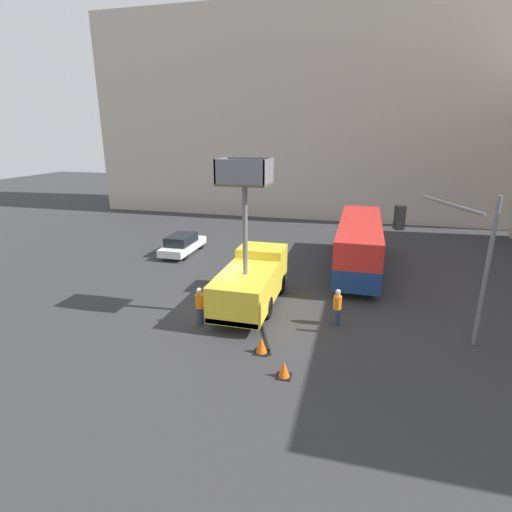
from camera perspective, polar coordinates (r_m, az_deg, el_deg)
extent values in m
plane|color=#333335|center=(20.72, -5.11, -7.54)|extent=(120.00, 120.00, 0.00)
cube|color=#BCB2A3|center=(45.96, 7.08, 19.19)|extent=(44.00, 10.00, 20.52)
cube|color=yellow|center=(22.30, 0.84, -1.32)|extent=(2.52, 1.95, 2.13)
cube|color=yellow|center=(19.45, -1.50, -4.90)|extent=(2.52, 4.54, 1.69)
cube|color=red|center=(17.81, -3.53, -9.58)|extent=(2.46, 0.10, 0.24)
cylinder|color=black|center=(22.92, -1.86, -3.49)|extent=(0.30, 1.09, 1.09)
cylinder|color=black|center=(22.42, 3.58, -4.00)|extent=(0.30, 1.09, 1.09)
cylinder|color=black|center=(20.08, -4.54, -6.67)|extent=(0.30, 1.09, 1.09)
cylinder|color=black|center=(19.50, 1.66, -7.37)|extent=(0.30, 1.09, 1.09)
cylinder|color=slate|center=(18.53, -1.58, 3.62)|extent=(0.24, 0.24, 4.24)
cube|color=brown|center=(18.14, -1.63, 10.30)|extent=(2.26, 1.73, 0.10)
cube|color=slate|center=(18.41, -4.98, 12.15)|extent=(0.08, 1.73, 1.05)
cube|color=slate|center=(17.80, 1.80, 12.03)|extent=(0.08, 1.73, 1.05)
cube|color=slate|center=(18.86, -0.92, 12.34)|extent=(2.26, 0.08, 1.05)
cube|color=slate|center=(17.29, -2.44, 11.86)|extent=(2.26, 0.08, 1.05)
cube|color=navy|center=(27.00, 14.39, 0.40)|extent=(2.57, 11.30, 1.24)
cube|color=red|center=(26.64, 14.61, 3.25)|extent=(2.57, 11.30, 1.52)
cube|color=black|center=(26.70, 14.58, 2.77)|extent=(2.59, 10.85, 0.67)
cylinder|color=black|center=(30.54, 12.32, 1.45)|extent=(0.30, 1.07, 1.07)
cylinder|color=black|center=(30.54, 16.58, 1.12)|extent=(0.30, 1.07, 1.07)
cylinder|color=black|center=(23.87, 11.40, -3.00)|extent=(0.30, 1.07, 1.07)
cylinder|color=black|center=(23.87, 16.85, -3.42)|extent=(0.30, 1.07, 1.07)
cylinder|color=slate|center=(18.60, 30.00, -2.29)|extent=(0.18, 0.18, 6.37)
cylinder|color=slate|center=(16.82, 26.05, 6.62)|extent=(1.58, 3.71, 0.13)
cube|color=black|center=(15.92, 19.82, 5.18)|extent=(0.42, 0.42, 0.90)
sphere|color=red|center=(15.88, 19.92, 6.07)|extent=(0.20, 0.20, 0.20)
cylinder|color=navy|center=(19.15, -7.99, -8.45)|extent=(0.32, 0.32, 0.83)
cylinder|color=orange|center=(18.84, -8.09, -6.40)|extent=(0.38, 0.38, 0.66)
sphere|color=tan|center=(18.67, -8.15, -5.16)|extent=(0.23, 0.23, 0.23)
sphere|color=white|center=(18.63, -8.16, -4.87)|extent=(0.24, 0.24, 0.24)
cylinder|color=navy|center=(19.27, 11.42, -8.50)|extent=(0.32, 0.32, 0.82)
cylinder|color=orange|center=(18.97, 11.55, -6.51)|extent=(0.38, 0.38, 0.65)
sphere|color=tan|center=(18.80, 11.63, -5.30)|extent=(0.22, 0.22, 0.22)
sphere|color=white|center=(18.76, 11.65, -5.02)|extent=(0.23, 0.23, 0.23)
cube|color=black|center=(15.50, 4.00, -16.76)|extent=(0.55, 0.55, 0.03)
cone|color=#F25B0F|center=(15.34, 4.03, -15.83)|extent=(0.44, 0.44, 0.63)
cube|color=black|center=(16.90, 0.78, -13.56)|extent=(0.60, 0.60, 0.03)
cone|color=#F25B0F|center=(16.74, 0.79, -12.59)|extent=(0.48, 0.48, 0.69)
cube|color=silver|center=(30.19, -10.38, 1.39)|extent=(1.82, 4.73, 0.53)
cube|color=black|center=(29.83, -10.63, 2.36)|extent=(1.60, 2.60, 0.66)
cylinder|color=black|center=(31.85, -10.54, 1.81)|extent=(0.22, 0.64, 0.64)
cylinder|color=black|center=(31.22, -7.91, 1.63)|extent=(0.22, 0.64, 0.64)
cylinder|color=black|center=(29.34, -12.95, 0.32)|extent=(0.22, 0.64, 0.64)
cylinder|color=black|center=(28.66, -10.15, 0.08)|extent=(0.22, 0.64, 0.64)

